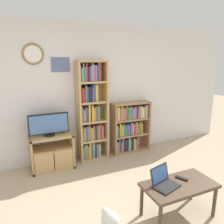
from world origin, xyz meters
The scene contains 9 objects.
wall_back centered at (-0.01, 2.33, 1.31)m, with size 6.91×0.09×2.60m.
tv_stand centered at (-0.71, 2.05, 0.32)m, with size 0.74×0.42×0.63m.
television centered at (-0.74, 2.05, 0.83)m, with size 0.68×0.18×0.40m.
bookshelf_tall centered at (0.07, 2.16, 0.94)m, with size 0.57×0.29×1.92m.
bookshelf_short centered at (0.92, 2.18, 0.54)m, with size 0.83×0.25×1.07m.
coffee_table centered at (0.52, 0.13, 0.40)m, with size 0.91×0.47×0.46m.
laptop centered at (0.32, 0.18, 0.51)m, with size 0.36×0.32×0.23m.
remote_near_laptop centered at (0.62, 0.20, 0.47)m, with size 0.11×0.16×0.02m.
cat centered at (-0.36, 0.24, 0.14)m, with size 0.36×0.37×0.30m.
Camera 1 is at (-1.20, -1.72, 1.95)m, focal length 35.00 mm.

